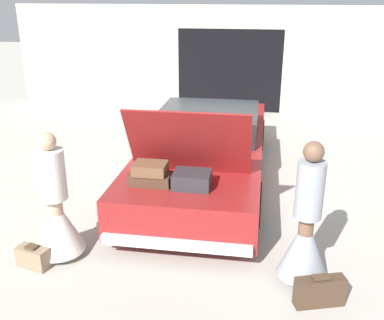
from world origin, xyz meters
TOP-DOWN VIEW (x-y plane):
  - ground_plane at (0.00, 0.00)m, footprint 40.00×40.00m
  - garage_wall_back at (0.00, 4.92)m, footprint 12.00×0.14m
  - car at (-0.00, 0.01)m, footprint 2.00×5.48m
  - person_left at (-1.50, -2.74)m, footprint 0.66×0.66m
  - person_right at (1.50, -2.80)m, footprint 0.58×0.58m
  - suitcase_beside_left_person at (-1.70, -3.06)m, footprint 0.43×0.27m
  - suitcase_beside_right_person at (1.66, -3.23)m, footprint 0.56×0.31m

SIDE VIEW (x-z plane):
  - ground_plane at x=0.00m, z-range 0.00..0.00m
  - suitcase_beside_left_person at x=-1.70m, z-range -0.01..0.28m
  - suitcase_beside_right_person at x=1.66m, z-range -0.01..0.35m
  - car at x=0.00m, z-range -0.32..1.43m
  - person_left at x=-1.50m, z-range -0.24..1.39m
  - person_right at x=1.50m, z-range -0.24..1.46m
  - garage_wall_back at x=0.00m, z-range -0.01..2.79m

